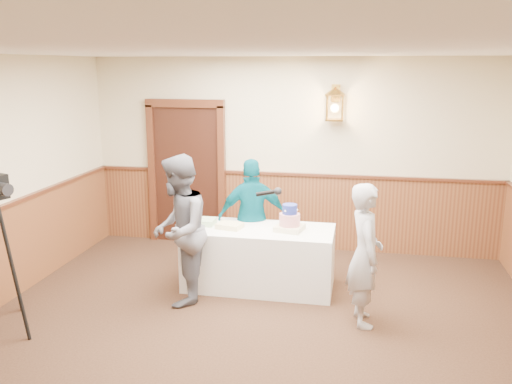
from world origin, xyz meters
TOP-DOWN VIEW (x-y plane):
  - ground at (0.00, 0.00)m, footprint 7.00×7.00m
  - room_shell at (-0.05, 0.45)m, footprint 6.02×7.02m
  - display_table at (-0.19, 1.90)m, footprint 1.80×0.80m
  - tiered_cake at (0.18, 1.90)m, footprint 0.37×0.37m
  - sheet_cake_yellow at (-0.54, 1.85)m, footprint 0.33×0.28m
  - sheet_cake_green at (-0.91, 1.94)m, footprint 0.30×0.24m
  - interviewer at (-1.00, 1.31)m, footprint 1.55×0.91m
  - baker at (1.07, 1.17)m, footprint 0.47×0.62m
  - assistant_p at (-0.35, 2.29)m, footprint 0.97×0.63m

SIDE VIEW (x-z plane):
  - ground at x=0.00m, z-range 0.00..0.00m
  - display_table at x=-0.19m, z-range 0.00..0.75m
  - baker at x=1.07m, z-range 0.00..1.52m
  - assistant_p at x=-0.35m, z-range 0.00..1.53m
  - sheet_cake_yellow at x=-0.54m, z-range 0.75..0.81m
  - sheet_cake_green at x=-0.91m, z-range 0.75..0.82m
  - interviewer at x=-1.00m, z-range 0.00..1.72m
  - tiered_cake at x=0.18m, z-range 0.72..1.03m
  - room_shell at x=-0.05m, z-range 0.12..2.93m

